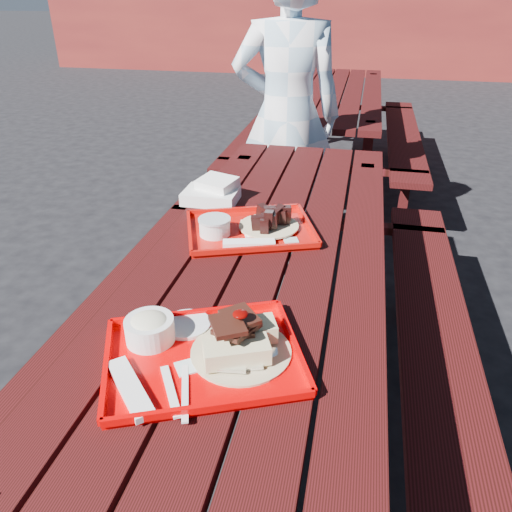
# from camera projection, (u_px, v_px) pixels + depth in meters

# --- Properties ---
(ground) EXTENTS (60.00, 60.00, 0.00)m
(ground) POSITION_uv_depth(u_px,v_px,m) (264.00, 422.00, 1.95)
(ground) COLOR black
(ground) RESTS_ON ground
(picnic_table_near) EXTENTS (1.41, 2.40, 0.75)m
(picnic_table_near) POSITION_uv_depth(u_px,v_px,m) (265.00, 303.00, 1.68)
(picnic_table_near) COLOR #3A0B0D
(picnic_table_near) RESTS_ON ground
(picnic_table_far) EXTENTS (1.41, 2.40, 0.75)m
(picnic_table_far) POSITION_uv_depth(u_px,v_px,m) (332.00, 115.00, 4.08)
(picnic_table_far) COLOR #3A0B0D
(picnic_table_far) RESTS_ON ground
(near_tray) EXTENTS (0.53, 0.48, 0.14)m
(near_tray) POSITION_uv_depth(u_px,v_px,m) (202.00, 344.00, 1.14)
(near_tray) COLOR #DA0001
(near_tray) RESTS_ON picnic_table_near
(far_tray) EXTENTS (0.51, 0.45, 0.07)m
(far_tray) POSITION_uv_depth(u_px,v_px,m) (248.00, 228.00, 1.70)
(far_tray) COLOR #BC0C07
(far_tray) RESTS_ON picnic_table_near
(white_cloth) EXTENTS (0.21, 0.18, 0.09)m
(white_cloth) POSITION_uv_depth(u_px,v_px,m) (213.00, 192.00, 1.95)
(white_cloth) COLOR white
(white_cloth) RESTS_ON picnic_table_near
(person) EXTENTS (0.67, 0.50, 1.69)m
(person) POSITION_uv_depth(u_px,v_px,m) (287.00, 117.00, 2.82)
(person) COLOR #A4C7DE
(person) RESTS_ON ground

